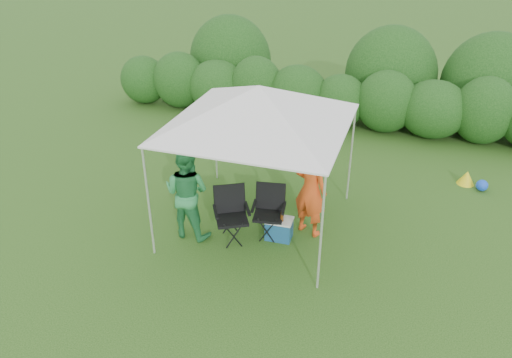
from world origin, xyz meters
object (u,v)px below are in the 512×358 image
(woman, at_px, (187,192))
(cooler, at_px, (279,229))
(chair_right, at_px, (269,207))
(canopy, at_px, (259,106))
(man, at_px, (310,190))
(chair_left, at_px, (231,210))

(woman, distance_m, cooler, 1.85)
(chair_right, distance_m, woman, 1.56)
(canopy, bearing_deg, chair_right, -38.06)
(man, height_order, woman, man)
(chair_left, bearing_deg, woman, 161.40)
(chair_left, xyz_separation_m, woman, (-0.80, -0.14, 0.32))
(canopy, xyz_separation_m, cooler, (0.51, -0.35, -2.25))
(chair_right, height_order, man, man)
(woman, bearing_deg, cooler, -162.24)
(chair_right, bearing_deg, cooler, -37.84)
(chair_right, relative_size, chair_left, 0.95)
(canopy, relative_size, chair_left, 3.00)
(man, distance_m, cooler, 0.94)
(man, bearing_deg, canopy, 23.37)
(man, bearing_deg, cooler, 59.95)
(chair_right, bearing_deg, canopy, 132.63)
(chair_right, bearing_deg, man, 10.21)
(man, height_order, cooler, man)
(man, distance_m, woman, 2.28)
(chair_left, distance_m, woman, 0.88)
(cooler, bearing_deg, chair_right, 149.52)
(woman, bearing_deg, man, -155.64)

